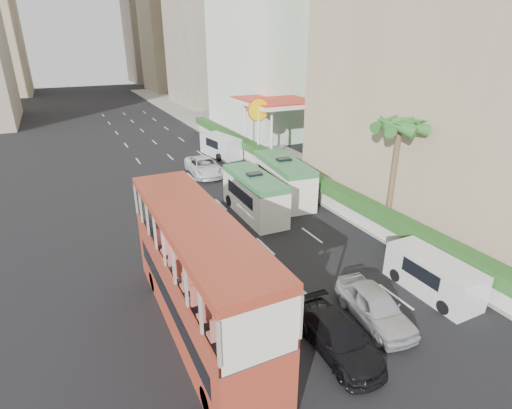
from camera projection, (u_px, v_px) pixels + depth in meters
ground_plane at (321, 290)px, 19.06m from camera, size 200.00×200.00×0.00m
double_decker_bus at (198, 275)px, 15.65m from camera, size 2.50×11.00×5.06m
car_silver_lane_a at (278, 303)px, 18.09m from camera, size 2.02×4.19×1.33m
car_silver_lane_b at (373, 320)px, 17.01m from camera, size 2.20×4.43×1.45m
car_black at (337, 351)px, 15.35m from camera, size 2.01×4.49×1.28m
van_asset at (205, 174)px, 35.28m from camera, size 2.79×5.51×1.49m
minibus_near at (254, 195)px, 26.77m from camera, size 2.27×6.36×2.80m
minibus_far at (283, 180)px, 29.42m from camera, size 2.92×6.86×2.96m
panel_van_near at (433, 275)px, 18.60m from camera, size 1.79×4.44×1.78m
panel_van_far at (221, 146)px, 40.51m from camera, size 2.81×5.33×2.03m
sidewalk at (258, 148)px, 43.41m from camera, size 6.00×120.00×0.18m
kerb_wall at (286, 175)px, 32.93m from camera, size 0.30×44.00×1.00m
hedge at (287, 165)px, 32.60m from camera, size 1.10×44.00×0.70m
palm_tree at (393, 176)px, 24.25m from camera, size 0.36×0.36×6.40m
shell_station at (275, 126)px, 41.13m from camera, size 6.50×8.00×5.50m
tower_far_b at (151, 2)px, 104.47m from camera, size 14.00×14.00×40.00m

